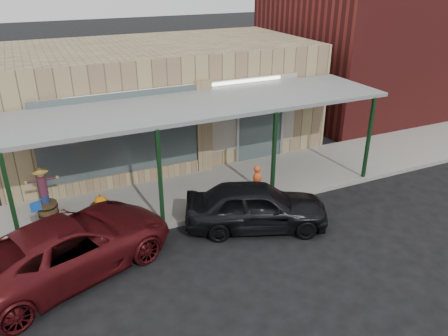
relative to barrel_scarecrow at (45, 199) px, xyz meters
name	(u,v)px	position (x,y,z in m)	size (l,w,h in m)	color
ground	(254,252)	(4.75, -4.03, -0.67)	(120.00, 120.00, 0.00)	black
sidewalk	(202,192)	(4.75, -0.43, -0.60)	(40.00, 3.20, 0.15)	gray
storefront	(158,98)	(4.75, 4.14, 1.42)	(12.00, 6.25, 4.20)	tan
awning	(201,106)	(4.75, -0.46, 2.34)	(12.00, 3.00, 3.04)	slate
block_buildings_near	(194,48)	(6.76, 5.17, 3.09)	(61.00, 8.00, 8.00)	maroon
barrel_scarecrow	(45,199)	(0.00, 0.00, 0.00)	(0.93, 0.75, 1.55)	#513B20
barrel_pumpkin	(102,209)	(1.44, -0.83, -0.26)	(0.82, 0.82, 0.76)	#513B20
handicap_sign	(38,218)	(-0.25, -1.63, 0.33)	(0.26, 0.11, 1.32)	gray
parked_sedan	(256,206)	(5.40, -2.93, 0.01)	(4.33, 2.99, 1.49)	black
car_maroon	(70,246)	(0.34, -2.81, 0.03)	(2.35, 5.09, 1.41)	#541014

